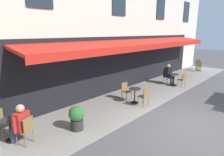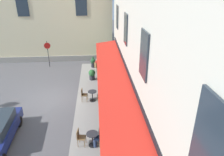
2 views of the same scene
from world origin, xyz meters
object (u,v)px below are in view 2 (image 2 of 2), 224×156
cafe_chair_wicker_facing_street (80,136)px  cafe_chair_wicker_under_awning (83,94)px  cafe_chair_wicker_kerbside (96,67)px  potted_plant_by_steps (93,60)px  seated_companion_in_red (98,65)px  cafe_table_mid_terrace (92,95)px  potted_plant_entrance_left (104,61)px  no_parking_sign (48,49)px  cafe_chair_wicker_corner_left (102,94)px  potted_plant_under_sign (100,57)px  seated_patron_in_black (101,134)px  cafe_chair_wicker_by_window (109,65)px  cafe_table_far_end (103,66)px  cafe_table_streetside (92,138)px  cafe_chair_wicker_near_door (105,137)px  potted_plant_entrance_right (92,74)px  potted_plant_mid_terrace (93,63)px

cafe_chair_wicker_facing_street → cafe_chair_wicker_under_awning: bearing=0.4°
cafe_chair_wicker_kerbside → potted_plant_by_steps: size_ratio=1.14×
cafe_chair_wicker_under_awning → seated_companion_in_red: bearing=-12.5°
cafe_chair_wicker_facing_street → seated_companion_in_red: size_ratio=0.69×
cafe_table_mid_terrace → potted_plant_entrance_left: 6.85m
cafe_chair_wicker_under_awning → no_parking_sign: (6.87, 3.63, 1.25)m
cafe_chair_wicker_under_awning → no_parking_sign: no_parking_sign is taller
cafe_chair_wicker_corner_left → seated_companion_in_red: (5.39, 0.10, 0.15)m
potted_plant_under_sign → cafe_table_mid_terrace: bearing=174.8°
cafe_chair_wicker_kerbside → seated_patron_in_black: (-9.75, -0.10, 0.17)m
cafe_chair_wicker_by_window → no_parking_sign: no_parking_sign is taller
seated_patron_in_black → potted_plant_under_sign: size_ratio=1.35×
seated_patron_in_black → cafe_table_far_end: bearing=-2.7°
no_parking_sign → potted_plant_under_sign: no_parking_sign is taller
cafe_table_streetside → seated_companion_in_red: bearing=-3.0°
cafe_chair_wicker_kerbside → cafe_chair_wicker_by_window: size_ratio=1.00×
cafe_table_streetside → potted_plant_under_sign: (12.21, -0.67, 0.10)m
potted_plant_by_steps → potted_plant_entrance_left: (-0.81, -1.07, 0.17)m
cafe_chair_wicker_under_awning → cafe_chair_wicker_near_door: size_ratio=1.00×
cafe_table_mid_terrace → cafe_chair_wicker_under_awning: size_ratio=0.82×
cafe_chair_wicker_under_awning → seated_patron_in_black: seated_patron_in_black is taller
cafe_chair_wicker_corner_left → cafe_chair_wicker_facing_street: 4.46m
cafe_table_streetside → seated_patron_in_black: (-0.06, -0.41, 0.23)m
cafe_table_streetside → cafe_table_far_end: 9.98m
cafe_table_streetside → cafe_chair_wicker_facing_street: (0.09, 0.62, 0.06)m
no_parking_sign → potted_plant_entrance_left: 5.47m
potted_plant_entrance_left → cafe_chair_wicker_corner_left: bearing=176.3°
cafe_table_far_end → potted_plant_entrance_right: 2.12m
cafe_chair_wicker_under_awning → cafe_chair_wicker_kerbside: size_ratio=1.00×
cafe_table_mid_terrace → seated_companion_in_red: 5.36m
no_parking_sign → potted_plant_mid_terrace: 4.47m
cafe_table_far_end → cafe_chair_wicker_facing_street: bearing=171.3°
cafe_table_streetside → cafe_table_far_end: (9.94, -0.89, 0.00)m
cafe_chair_wicker_corner_left → no_parking_sign: size_ratio=0.35×
potted_plant_under_sign → cafe_chair_wicker_kerbside: bearing=171.8°
cafe_chair_wicker_near_door → potted_plant_mid_terrace: 11.06m
potted_plant_mid_terrace → seated_companion_in_red: bearing=-155.4°
cafe_chair_wicker_kerbside → potted_plant_entrance_right: (-1.63, 0.40, -0.06)m
potted_plant_mid_terrace → cafe_table_streetside: bearing=-179.8°
cafe_chair_wicker_by_window → potted_plant_entrance_right: 2.57m
seated_patron_in_black → potted_plant_mid_terrace: 11.02m
potted_plant_by_steps → seated_patron_in_black: bearing=-178.0°
no_parking_sign → potted_plant_under_sign: (0.82, -4.96, -1.20)m
seated_patron_in_black → seated_companion_in_red: size_ratio=1.04×
potted_plant_under_sign → cafe_chair_wicker_corner_left: bearing=179.5°
cafe_chair_wicker_facing_street → no_parking_sign: size_ratio=0.35×
cafe_table_mid_terrace → cafe_chair_wicker_under_awning: cafe_chair_wicker_under_awning is taller
potted_plant_mid_terrace → cafe_chair_wicker_under_awning: bearing=174.5°
cafe_chair_wicker_kerbside → seated_patron_in_black: 9.75m
cafe_chair_wicker_facing_street → potted_plant_mid_terrace: cafe_chair_wicker_facing_street is taller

